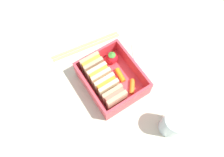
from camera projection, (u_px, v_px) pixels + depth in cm
name	position (u px, v px, depth cm)	size (l,w,h in cm)	color
ground_plane	(112.00, 84.00, 57.07)	(120.00, 120.00, 2.00)	beige
bento_tray	(112.00, 82.00, 55.61)	(15.09, 13.01, 1.20)	#E73E49
bento_rim	(112.00, 77.00, 53.12)	(15.09, 13.01, 4.25)	#E73E49
sandwich_left	(115.00, 98.00, 50.10)	(2.71, 5.05, 5.93)	tan
sandwich_center_left	(107.00, 87.00, 51.23)	(2.71, 5.05, 5.93)	beige
sandwich_center	(99.00, 76.00, 52.36)	(2.71, 5.05, 5.93)	beige
sandwich_center_right	(92.00, 66.00, 53.49)	(2.71, 5.05, 5.93)	tan
carrot_stick_left	(132.00, 86.00, 53.79)	(1.21, 1.21, 3.78)	orange
carrot_stick_far_left	(120.00, 75.00, 55.07)	(1.27, 1.27, 3.75)	orange
strawberry_far_left	(112.00, 58.00, 55.85)	(3.13, 3.13, 3.73)	red
chopstick_pair	(86.00, 45.00, 60.34)	(4.33, 19.67, 0.70)	tan
drinking_glass	(173.00, 124.00, 48.18)	(5.11, 5.11, 7.38)	silver
folded_napkin	(157.00, 58.00, 58.92)	(10.57, 11.93, 0.40)	silver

